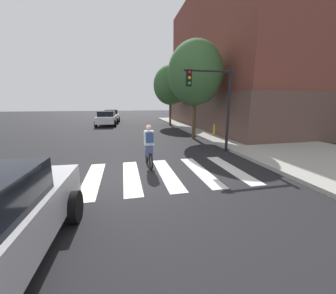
{
  "coord_description": "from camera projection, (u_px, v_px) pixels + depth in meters",
  "views": [
    {
      "loc": [
        0.1,
        -6.81,
        2.52
      ],
      "look_at": [
        1.65,
        0.22,
        0.94
      ],
      "focal_mm": 21.65,
      "sensor_mm": 36.0,
      "label": 1
    }
  ],
  "objects": [
    {
      "name": "sidewalk",
      "position": [
        327.0,
        160.0,
        8.84
      ],
      "size": [
        6.5,
        50.0,
        0.15
      ],
      "primitive_type": "cube",
      "color": "#9E9B93",
      "rests_on": "ground"
    },
    {
      "name": "traffic_light_near",
      "position": [
        214.0,
        95.0,
        9.99
      ],
      "size": [
        2.47,
        0.28,
        4.2
      ],
      "color": "black",
      "rests_on": "ground"
    },
    {
      "name": "crosswalk_stripes",
      "position": [
        112.0,
        178.0,
        6.94
      ],
      "size": [
        9.47,
        3.42,
        0.01
      ],
      "color": "silver",
      "rests_on": "ground"
    },
    {
      "name": "street_tree_mid",
      "position": [
        170.0,
        85.0,
        21.75
      ],
      "size": [
        3.61,
        3.61,
        6.42
      ],
      "color": "#4C3823",
      "rests_on": "ground"
    },
    {
      "name": "cyclist",
      "position": [
        149.0,
        146.0,
        7.95
      ],
      "size": [
        0.37,
        1.71,
        1.69
      ],
      "color": "black",
      "rests_on": "ground"
    },
    {
      "name": "corner_building",
      "position": [
        285.0,
        64.0,
        21.15
      ],
      "size": [
        19.91,
        18.59,
        13.04
      ],
      "color": "brown",
      "rests_on": "ground"
    },
    {
      "name": "fire_hydrant",
      "position": [
        215.0,
        129.0,
        15.55
      ],
      "size": [
        0.33,
        0.22,
        0.78
      ],
      "color": "gold",
      "rests_on": "sidewalk"
    },
    {
      "name": "sedan_mid",
      "position": [
        107.0,
        118.0,
        22.42
      ],
      "size": [
        2.42,
        4.77,
        1.61
      ],
      "color": "silver",
      "rests_on": "ground"
    },
    {
      "name": "street_tree_near",
      "position": [
        195.0,
        73.0,
        13.51
      ],
      "size": [
        3.68,
        3.68,
        6.54
      ],
      "color": "#4C3823",
      "rests_on": "ground"
    },
    {
      "name": "ground_plane",
      "position": [
        123.0,
        177.0,
        7.01
      ],
      "size": [
        120.0,
        120.0,
        0.0
      ],
      "primitive_type": "plane",
      "color": "black"
    },
    {
      "name": "sedan_far",
      "position": [
        111.0,
        115.0,
        27.74
      ],
      "size": [
        2.31,
        4.63,
        1.57
      ],
      "color": "#B7B7BC",
      "rests_on": "ground"
    }
  ]
}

